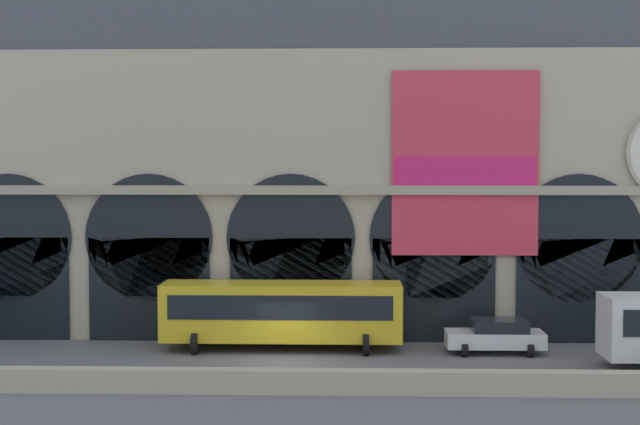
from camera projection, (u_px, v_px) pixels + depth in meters
name	position (u px, v px, depth m)	size (l,w,h in m)	color
ground_plane	(284.00, 363.00, 39.63)	(200.00, 200.00, 0.00)	slate
quay_parapet_wall	(274.00, 381.00, 34.45)	(90.00, 0.70, 0.90)	#B2A891
station_building	(295.00, 158.00, 46.73)	(42.61, 5.58, 18.35)	#B2A891
bus_center	(282.00, 311.00, 42.41)	(11.00, 3.25, 3.10)	gold
car_mideast	(496.00, 336.00, 41.70)	(4.40, 2.22, 1.55)	white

